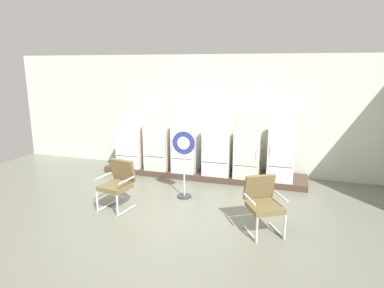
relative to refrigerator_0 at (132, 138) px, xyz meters
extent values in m
cube|color=slate|center=(1.95, -2.94, -0.93)|extent=(12.00, 10.00, 0.05)
cube|color=silver|center=(1.95, 0.72, 0.66)|extent=(11.76, 0.12, 3.12)
cube|color=#47443F|center=(1.95, 0.72, 1.87)|extent=(11.76, 0.07, 0.06)
cube|color=#47342A|center=(1.95, 0.09, -0.83)|extent=(5.27, 0.95, 0.15)
cube|color=white|center=(0.00, 0.00, -0.20)|extent=(0.67, 0.70, 1.10)
cylinder|color=white|center=(0.00, 0.00, 0.34)|extent=(0.67, 0.68, 0.67)
cube|color=#383838|center=(0.00, -0.35, -0.40)|extent=(0.61, 0.01, 0.01)
cylinder|color=silver|center=(0.27, -0.36, -0.07)|extent=(0.02, 0.02, 0.28)
cube|color=silver|center=(0.78, -0.02, -0.13)|extent=(0.61, 0.66, 1.24)
cylinder|color=silver|center=(0.78, -0.02, 0.48)|extent=(0.61, 0.64, 0.61)
cube|color=#383838|center=(0.78, -0.35, -0.36)|extent=(0.56, 0.01, 0.01)
cylinder|color=silver|center=(0.53, -0.36, 0.01)|extent=(0.02, 0.02, 0.28)
cube|color=white|center=(1.53, -0.01, -0.13)|extent=(0.60, 0.68, 1.24)
cylinder|color=white|center=(1.53, -0.01, 0.49)|extent=(0.60, 0.67, 0.60)
cube|color=#383838|center=(1.53, -0.35, -0.36)|extent=(0.55, 0.01, 0.01)
cylinder|color=silver|center=(1.29, -0.36, 0.02)|extent=(0.02, 0.02, 0.28)
cube|color=silver|center=(2.38, -0.04, -0.17)|extent=(0.68, 0.62, 1.17)
cylinder|color=silver|center=(2.38, -0.04, 0.41)|extent=(0.68, 0.61, 0.68)
cube|color=#383838|center=(2.38, -0.35, -0.38)|extent=(0.63, 0.01, 0.01)
cylinder|color=silver|center=(2.10, -0.36, -0.03)|extent=(0.02, 0.02, 0.28)
cube|color=beige|center=(3.13, -0.03, -0.21)|extent=(0.62, 0.63, 1.10)
cylinder|color=beige|center=(3.13, -0.03, 0.34)|extent=(0.62, 0.62, 0.62)
cube|color=#383838|center=(3.13, -0.35, -0.40)|extent=(0.57, 0.01, 0.01)
cylinder|color=silver|center=(3.38, -0.36, -0.07)|extent=(0.02, 0.02, 0.28)
cube|color=white|center=(3.93, 0.00, -0.13)|extent=(0.61, 0.69, 1.26)
cylinder|color=white|center=(3.93, 0.00, 0.50)|extent=(0.61, 0.67, 0.61)
cube|color=#383838|center=(3.93, -0.35, -0.35)|extent=(0.56, 0.01, 0.01)
cylinder|color=silver|center=(3.69, -0.36, 0.02)|extent=(0.02, 0.02, 0.28)
cylinder|color=silver|center=(0.59, -2.41, -0.88)|extent=(0.13, 0.57, 0.04)
cylinder|color=silver|center=(0.55, -2.67, -0.68)|extent=(0.05, 0.05, 0.41)
cylinder|color=silver|center=(1.08, -2.49, -0.88)|extent=(0.13, 0.57, 0.04)
cylinder|color=silver|center=(1.04, -2.76, -0.68)|extent=(0.05, 0.05, 0.41)
cube|color=brown|center=(0.84, -2.45, -0.42)|extent=(0.62, 0.60, 0.09)
cube|color=brown|center=(0.88, -2.18, -0.15)|extent=(0.56, 0.25, 0.47)
cylinder|color=silver|center=(0.55, -2.41, -0.24)|extent=(0.11, 0.47, 0.04)
cylinder|color=silver|center=(1.12, -2.50, -0.24)|extent=(0.11, 0.47, 0.04)
cylinder|color=silver|center=(3.57, -2.73, -0.88)|extent=(0.31, 0.52, 0.04)
cylinder|color=silver|center=(3.70, -2.96, -0.68)|extent=(0.05, 0.05, 0.41)
cylinder|color=silver|center=(4.00, -2.48, -0.88)|extent=(0.31, 0.52, 0.04)
cylinder|color=silver|center=(4.13, -2.71, -0.68)|extent=(0.05, 0.05, 0.41)
cube|color=brown|center=(3.79, -2.60, -0.42)|extent=(0.72, 0.72, 0.09)
cube|color=brown|center=(3.65, -2.37, -0.15)|extent=(0.55, 0.41, 0.47)
cylinder|color=silver|center=(3.54, -2.74, -0.24)|extent=(0.26, 0.42, 0.04)
cylinder|color=silver|center=(4.04, -2.46, -0.24)|extent=(0.26, 0.42, 0.04)
cylinder|color=#2D2D30|center=(1.95, -1.43, -0.89)|extent=(0.32, 0.32, 0.03)
cylinder|color=silver|center=(1.95, -1.43, -0.27)|extent=(0.04, 0.04, 1.20)
cylinder|color=navy|center=(1.95, -1.46, 0.33)|extent=(0.50, 0.02, 0.50)
cylinder|color=white|center=(1.95, -1.47, 0.33)|extent=(0.27, 0.00, 0.27)
camera|label=1|loc=(4.14, -8.08, 1.96)|focal=31.57mm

